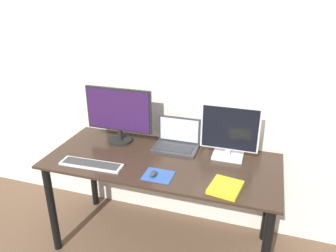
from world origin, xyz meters
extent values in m
cube|color=silver|center=(0.00, 0.78, 1.25)|extent=(7.00, 0.05, 2.50)
cube|color=#332319|center=(0.00, 0.36, 0.75)|extent=(1.65, 0.72, 0.02)
cylinder|color=black|center=(-0.77, 0.06, 0.37)|extent=(0.06, 0.06, 0.74)
cylinder|color=black|center=(-0.77, 0.66, 0.37)|extent=(0.06, 0.06, 0.74)
cylinder|color=black|center=(0.77, 0.66, 0.37)|extent=(0.06, 0.06, 0.74)
cylinder|color=black|center=(-0.41, 0.54, 0.77)|extent=(0.18, 0.18, 0.02)
cylinder|color=black|center=(-0.41, 0.54, 0.82)|extent=(0.04, 0.04, 0.09)
cube|color=black|center=(-0.41, 0.54, 1.03)|extent=(0.53, 0.02, 0.34)
cube|color=#331947|center=(-0.41, 0.53, 1.03)|extent=(0.51, 0.01, 0.32)
cube|color=silver|center=(0.44, 0.54, 0.77)|extent=(0.22, 0.15, 0.02)
cylinder|color=silver|center=(0.44, 0.54, 0.81)|extent=(0.04, 0.04, 0.06)
cube|color=silver|center=(0.44, 0.54, 0.99)|extent=(0.41, 0.02, 0.33)
cube|color=black|center=(0.44, 0.53, 0.99)|extent=(0.39, 0.01, 0.31)
cube|color=#333338|center=(0.05, 0.54, 0.77)|extent=(0.33, 0.21, 0.02)
cube|color=#2D2D33|center=(0.05, 0.52, 0.78)|extent=(0.27, 0.11, 0.00)
cube|color=#333338|center=(0.05, 0.65, 0.88)|extent=(0.33, 0.01, 0.20)
cube|color=silver|center=(0.05, 0.64, 0.88)|extent=(0.30, 0.00, 0.18)
cube|color=silver|center=(-0.44, 0.14, 0.77)|extent=(0.45, 0.13, 0.02)
cube|color=#383838|center=(-0.44, 0.14, 0.78)|extent=(0.41, 0.10, 0.00)
cube|color=#2D519E|center=(0.05, 0.15, 0.76)|extent=(0.19, 0.16, 0.00)
ellipsoid|color=#333333|center=(0.02, 0.13, 0.78)|extent=(0.04, 0.06, 0.03)
cube|color=yellow|center=(0.49, 0.13, 0.77)|extent=(0.21, 0.23, 0.02)
cube|color=white|center=(0.49, 0.13, 0.77)|extent=(0.20, 0.22, 0.02)
camera|label=1|loc=(0.66, -1.57, 1.91)|focal=35.00mm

